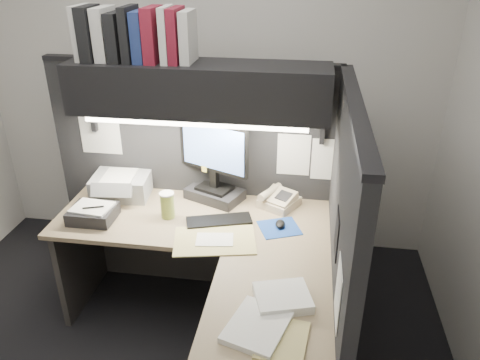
# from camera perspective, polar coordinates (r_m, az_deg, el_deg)

# --- Properties ---
(wall_back) EXTENTS (3.50, 0.04, 2.70)m
(wall_back) POSITION_cam_1_polar(r_m,az_deg,el_deg) (3.58, -4.23, 11.97)
(wall_back) COLOR silver
(wall_back) RESTS_ON floor
(partition_back) EXTENTS (1.90, 0.06, 1.60)m
(partition_back) POSITION_cam_1_polar(r_m,az_deg,el_deg) (3.25, -5.53, -0.04)
(partition_back) COLOR black
(partition_back) RESTS_ON floor
(partition_right) EXTENTS (0.06, 1.50, 1.60)m
(partition_right) POSITION_cam_1_polar(r_m,az_deg,el_deg) (2.53, 11.92, -9.01)
(partition_right) COLOR black
(partition_right) RESTS_ON floor
(desk) EXTENTS (1.70, 1.53, 0.73)m
(desk) POSITION_cam_1_polar(r_m,az_deg,el_deg) (2.63, -1.35, -16.80)
(desk) COLOR #95805F
(desk) RESTS_ON floor
(overhead_shelf) EXTENTS (1.55, 0.34, 0.30)m
(overhead_shelf) POSITION_cam_1_polar(r_m,az_deg,el_deg) (2.81, -5.11, 11.03)
(overhead_shelf) COLOR black
(overhead_shelf) RESTS_ON partition_back
(task_light_tube) EXTENTS (1.32, 0.04, 0.04)m
(task_light_tube) POSITION_cam_1_polar(r_m,az_deg,el_deg) (2.73, -5.63, 6.81)
(task_light_tube) COLOR white
(task_light_tube) RESTS_ON overhead_shelf
(monitor) EXTENTS (0.48, 0.35, 0.54)m
(monitor) POSITION_cam_1_polar(r_m,az_deg,el_deg) (3.05, -3.18, 1.26)
(monitor) COLOR black
(monitor) RESTS_ON desk
(keyboard) EXTENTS (0.42, 0.25, 0.02)m
(keyboard) POSITION_cam_1_polar(r_m,az_deg,el_deg) (2.89, -2.57, -4.97)
(keyboard) COLOR black
(keyboard) RESTS_ON desk
(mousepad) EXTENTS (0.29, 0.28, 0.00)m
(mousepad) POSITION_cam_1_polar(r_m,az_deg,el_deg) (2.84, 4.81, -5.83)
(mousepad) COLOR navy
(mousepad) RESTS_ON desk
(mouse) EXTENTS (0.06, 0.09, 0.03)m
(mouse) POSITION_cam_1_polar(r_m,az_deg,el_deg) (2.84, 4.93, -5.35)
(mouse) COLOR black
(mouse) RESTS_ON mousepad
(telephone) EXTENTS (0.29, 0.30, 0.09)m
(telephone) POSITION_cam_1_polar(r_m,az_deg,el_deg) (3.05, 4.81, -2.44)
(telephone) COLOR #B5A68B
(telephone) RESTS_ON desk
(coffee_cup) EXTENTS (0.10, 0.10, 0.16)m
(coffee_cup) POSITION_cam_1_polar(r_m,az_deg,el_deg) (2.94, -8.83, -3.12)
(coffee_cup) COLOR #BCB64B
(coffee_cup) RESTS_ON desk
(printer) EXTENTS (0.40, 0.35, 0.15)m
(printer) POSITION_cam_1_polar(r_m,az_deg,el_deg) (3.27, -14.14, -0.49)
(printer) COLOR #929497
(printer) RESTS_ON desk
(notebook_stack) EXTENTS (0.27, 0.22, 0.08)m
(notebook_stack) POSITION_cam_1_polar(r_m,az_deg,el_deg) (3.03, -17.48, -3.95)
(notebook_stack) COLOR black
(notebook_stack) RESTS_ON desk
(open_folder) EXTENTS (0.52, 0.39, 0.01)m
(open_folder) POSITION_cam_1_polar(r_m,az_deg,el_deg) (2.72, -3.10, -7.36)
(open_folder) COLOR tan
(open_folder) RESTS_ON desk
(paper_stack_a) EXTENTS (0.31, 0.28, 0.05)m
(paper_stack_a) POSITION_cam_1_polar(r_m,az_deg,el_deg) (2.30, 5.20, -14.11)
(paper_stack_a) COLOR white
(paper_stack_a) RESTS_ON desk
(paper_stack_b) EXTENTS (0.32, 0.36, 0.03)m
(paper_stack_b) POSITION_cam_1_polar(r_m,az_deg,el_deg) (2.16, 2.16, -17.39)
(paper_stack_b) COLOR white
(paper_stack_b) RESTS_ON desk
(manila_stack) EXTENTS (0.24, 0.28, 0.02)m
(manila_stack) POSITION_cam_1_polar(r_m,az_deg,el_deg) (2.12, 5.18, -18.89)
(manila_stack) COLOR tan
(manila_stack) RESTS_ON desk
(binder_row) EXTENTS (0.67, 0.26, 0.31)m
(binder_row) POSITION_cam_1_polar(r_m,az_deg,el_deg) (2.86, -12.85, 16.87)
(binder_row) COLOR silver
(binder_row) RESTS_ON overhead_shelf
(pinned_papers) EXTENTS (1.76, 1.31, 0.51)m
(pinned_papers) POSITION_cam_1_polar(r_m,az_deg,el_deg) (2.74, 0.42, 0.75)
(pinned_papers) COLOR white
(pinned_papers) RESTS_ON partition_back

